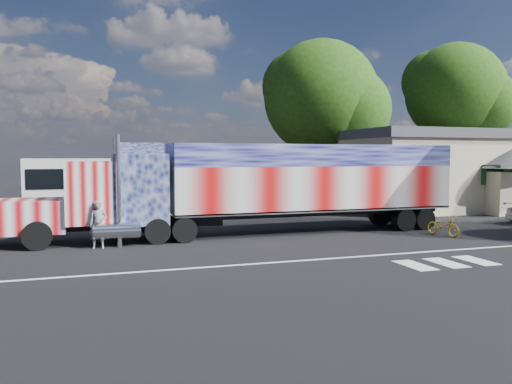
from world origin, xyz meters
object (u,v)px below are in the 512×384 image
object	(u,v)px
woman	(98,225)
tree_ne_a	(323,98)
semi_truck	(262,185)
bicycle	(443,226)
tree_far_ne	(457,93)
coach_bus	(136,187)

from	to	relation	value
woman	tree_ne_a	distance (m)	21.86
semi_truck	tree_ne_a	world-z (taller)	tree_ne_a
bicycle	woman	bearing A→B (deg)	161.23
bicycle	tree_far_ne	size ratio (longest dim) A/B	0.12
semi_truck	bicycle	distance (m)	8.23
bicycle	tree_far_ne	distance (m)	26.87
semi_truck	woman	size ratio (longest dim) A/B	11.14
coach_bus	woman	bearing A→B (deg)	-102.75
semi_truck	tree_far_ne	size ratio (longest dim) A/B	1.48
semi_truck	tree_ne_a	xyz separation A→B (m)	(8.82, 12.07, 5.48)
tree_far_ne	tree_ne_a	size ratio (longest dim) A/B	1.15
semi_truck	bicycle	size ratio (longest dim) A/B	12.15
coach_bus	semi_truck	bearing A→B (deg)	-59.13
coach_bus	woman	distance (m)	9.79
woman	tree_far_ne	distance (m)	36.74
semi_truck	tree_ne_a	bearing A→B (deg)	53.86
tree_far_ne	tree_ne_a	xyz separation A→B (m)	(-15.27, -4.27, -1.50)
woman	tree_ne_a	world-z (taller)	tree_ne_a
woman	tree_far_ne	xyz separation A→B (m)	(31.09, 17.73, 8.30)
woman	tree_ne_a	bearing A→B (deg)	45.88
tree_far_ne	woman	bearing A→B (deg)	-150.31
coach_bus	tree_far_ne	world-z (taller)	tree_far_ne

